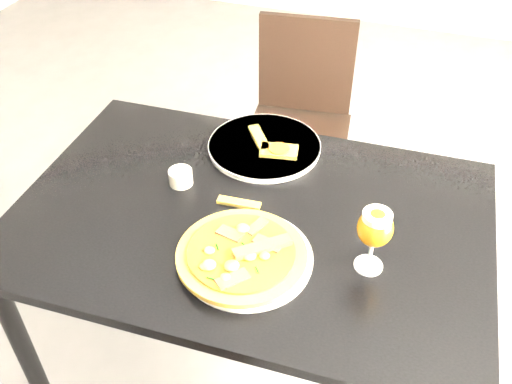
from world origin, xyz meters
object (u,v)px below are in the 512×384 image
at_px(chair_far, 299,121).
at_px(pizza, 242,253).
at_px(beer_glass, 375,228).
at_px(dining_table, 250,239).

bearing_deg(chair_far, pizza, -89.52).
xyz_separation_m(pizza, beer_glass, (0.28, 0.08, 0.09)).
xyz_separation_m(chair_far, beer_glass, (0.42, -0.95, 0.40)).
bearing_deg(pizza, beer_glass, 16.01).
xyz_separation_m(dining_table, chair_far, (-0.10, 0.87, -0.19)).
height_order(chair_far, pizza, chair_far).
xyz_separation_m(dining_table, beer_glass, (0.32, -0.08, 0.21)).
relative_size(chair_far, beer_glass, 5.12).
bearing_deg(chair_far, beer_glass, -73.38).
distance_m(dining_table, pizza, 0.20).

